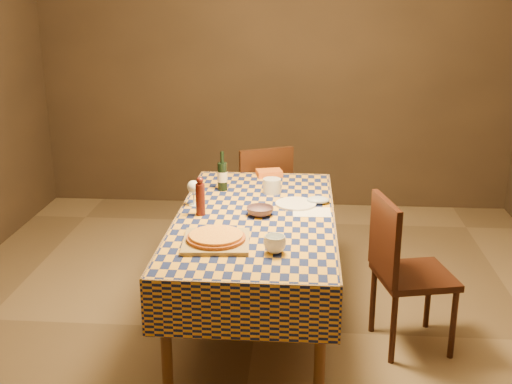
% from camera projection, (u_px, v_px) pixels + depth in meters
% --- Properties ---
extents(room, '(5.00, 5.10, 2.70)m').
position_uv_depth(room, '(255.00, 119.00, 3.64)').
color(room, brown).
rests_on(room, ground).
extents(dining_table, '(0.94, 1.84, 0.77)m').
position_uv_depth(dining_table, '(255.00, 227.00, 3.84)').
color(dining_table, brown).
rests_on(dining_table, ground).
extents(cutting_board, '(0.37, 0.37, 0.02)m').
position_uv_depth(cutting_board, '(216.00, 241.00, 3.40)').
color(cutting_board, olive).
rests_on(cutting_board, dining_table).
extents(pizza, '(0.35, 0.35, 0.03)m').
position_uv_depth(pizza, '(216.00, 237.00, 3.39)').
color(pizza, '#9E4A1A').
rests_on(pizza, cutting_board).
extents(pepper_mill, '(0.07, 0.07, 0.24)m').
position_uv_depth(pepper_mill, '(200.00, 197.00, 3.80)').
color(pepper_mill, '#461310').
rests_on(pepper_mill, dining_table).
extents(bowl, '(0.19, 0.19, 0.05)m').
position_uv_depth(bowl, '(260.00, 211.00, 3.82)').
color(bowl, '#5F4550').
rests_on(bowl, dining_table).
extents(wine_glass, '(0.08, 0.08, 0.16)m').
position_uv_depth(wine_glass, '(194.00, 188.00, 3.96)').
color(wine_glass, silver).
rests_on(wine_glass, dining_table).
extents(wine_bottle, '(0.08, 0.08, 0.27)m').
position_uv_depth(wine_bottle, '(222.00, 176.00, 4.27)').
color(wine_bottle, black).
rests_on(wine_bottle, dining_table).
extents(deli_tub, '(0.16, 0.16, 0.10)m').
position_uv_depth(deli_tub, '(272.00, 186.00, 4.22)').
color(deli_tub, '#B9BDC0').
rests_on(deli_tub, dining_table).
extents(takeout_container, '(0.20, 0.17, 0.04)m').
position_uv_depth(takeout_container, '(269.00, 173.00, 4.61)').
color(takeout_container, '#CE5F1B').
rests_on(takeout_container, dining_table).
extents(white_plate, '(0.29, 0.29, 0.01)m').
position_uv_depth(white_plate, '(296.00, 204.00, 4.00)').
color(white_plate, white).
rests_on(white_plate, dining_table).
extents(tumbler, '(0.13, 0.13, 0.09)m').
position_uv_depth(tumbler, '(275.00, 244.00, 3.27)').
color(tumbler, white).
rests_on(tumbler, dining_table).
extents(flour_patch, '(0.23, 0.18, 0.00)m').
position_uv_depth(flour_patch, '(312.00, 212.00, 3.87)').
color(flour_patch, white).
rests_on(flour_patch, dining_table).
extents(flour_bag, '(0.15, 0.11, 0.04)m').
position_uv_depth(flour_bag, '(318.00, 200.00, 4.03)').
color(flour_bag, '#A0B1CD').
rests_on(flour_bag, dining_table).
extents(chair_far, '(0.56, 0.56, 0.93)m').
position_uv_depth(chair_far, '(261.00, 196.00, 4.96)').
color(chair_far, black).
rests_on(chair_far, ground).
extents(chair_right, '(0.51, 0.50, 0.93)m').
position_uv_depth(chair_right, '(402.00, 265.00, 3.73)').
color(chair_right, black).
rests_on(chair_right, ground).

